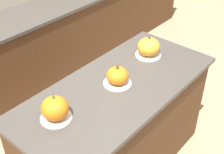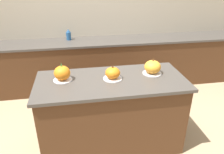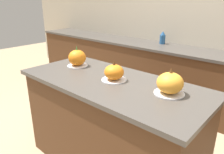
{
  "view_description": "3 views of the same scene",
  "coord_description": "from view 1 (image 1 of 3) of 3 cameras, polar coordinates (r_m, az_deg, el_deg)",
  "views": [
    {
      "loc": [
        -1.42,
        -1.16,
        2.27
      ],
      "look_at": [
        -0.04,
        0.03,
        0.97
      ],
      "focal_mm": 50.0,
      "sensor_mm": 36.0,
      "label": 1
    },
    {
      "loc": [
        -0.36,
        -2.12,
        1.96
      ],
      "look_at": [
        0.0,
        -0.04,
        0.94
      ],
      "focal_mm": 35.0,
      "sensor_mm": 36.0,
      "label": 2
    },
    {
      "loc": [
        1.15,
        -1.27,
        1.54
      ],
      "look_at": [
        0.02,
        -0.0,
        0.92
      ],
      "focal_mm": 35.0,
      "sensor_mm": 36.0,
      "label": 3
    }
  ],
  "objects": [
    {
      "name": "pumpkin_cake_center",
      "position": [
        2.28,
        1.0,
        0.13
      ],
      "size": [
        0.21,
        0.21,
        0.17
      ],
      "color": "silver",
      "rests_on": "kitchen_island"
    },
    {
      "name": "kitchen_island",
      "position": [
        2.58,
        0.99,
        -9.47
      ],
      "size": [
        1.66,
        0.75,
        0.89
      ],
      "color": "#4C2D19",
      "rests_on": "ground_plane"
    },
    {
      "name": "pumpkin_cake_right",
      "position": [
        2.63,
        6.72,
        5.43
      ],
      "size": [
        0.22,
        0.22,
        0.2
      ],
      "color": "silver",
      "rests_on": "kitchen_island"
    },
    {
      "name": "back_counter",
      "position": [
        3.56,
        -18.63,
        2.53
      ],
      "size": [
        6.0,
        0.6,
        0.88
      ],
      "color": "#4C2D19",
      "rests_on": "ground_plane"
    },
    {
      "name": "pumpkin_cake_left",
      "position": [
        2.0,
        -10.4,
        -5.74
      ],
      "size": [
        0.21,
        0.21,
        0.21
      ],
      "color": "silver",
      "rests_on": "kitchen_island"
    }
  ]
}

